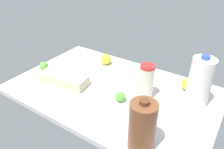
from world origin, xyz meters
TOP-DOWN VIEW (x-y plane):
  - countertop at (0.00, 0.00)cm, footprint 120.00×76.00cm
  - tumbler_cup at (-19.90, -3.94)cm, footprint 7.98×7.98cm
  - egg_carton at (28.25, 11.30)cm, footprint 31.70×15.64cm
  - chocolate_milk_jug at (-34.13, 29.29)cm, footprint 11.18×11.18cm
  - milk_jug at (-45.16, -13.48)cm, footprint 11.80×11.80cm
  - lemon_beside_bowl at (21.42, -24.14)cm, footprint 7.59×7.59cm
  - lime_far_back at (-10.39, 7.34)cm, footprint 5.68×5.68cm
  - lime_loose at (51.92, 6.38)cm, footprint 5.88×5.88cm
  - lemon_near_front at (-37.84, -23.97)cm, footprint 7.82×7.82cm

SIDE VIEW (x-z plane):
  - countertop at x=0.00cm, z-range 0.00..3.00cm
  - lime_far_back at x=-10.39cm, z-range 3.00..8.68cm
  - lime_loose at x=51.92cm, z-range 3.00..8.88cm
  - egg_carton at x=28.25cm, z-range 3.00..9.09cm
  - lemon_beside_bowl at x=21.42cm, z-range 3.00..10.59cm
  - lemon_near_front at x=-37.84cm, z-range 3.00..10.82cm
  - tumbler_cup at x=-19.90cm, z-range 3.04..23.14cm
  - chocolate_milk_jug at x=-34.13cm, z-range 2.22..26.70cm
  - milk_jug at x=-45.16cm, z-range 2.22..30.90cm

